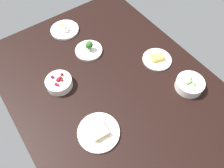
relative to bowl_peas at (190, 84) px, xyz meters
The scene contains 7 objects.
dining_table 43.25cm from the bowl_peas, 126.54° to the right, with size 144.80×107.31×4.00cm, color black.
bowl_peas is the anchor object (origin of this frame).
bowl_berries 72.44cm from the bowl_peas, 126.50° to the right, with size 14.84×14.84×6.85cm.
plate_broccoli 63.38cm from the bowl_peas, 150.61° to the right, with size 17.02×17.02×7.94cm.
plate_sandwich 56.40cm from the bowl_peas, 97.12° to the right, with size 20.99×20.99×4.57cm.
plate_cheese 25.14cm from the bowl_peas, behind, with size 17.64×17.64×3.63cm.
plate_eggs 87.84cm from the bowl_peas, 156.63° to the right, with size 18.89×18.89×4.90cm.
Camera 1 is at (53.57, -38.31, 106.22)cm, focal length 34.51 mm.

